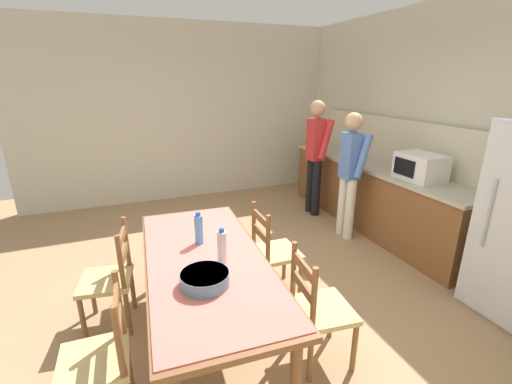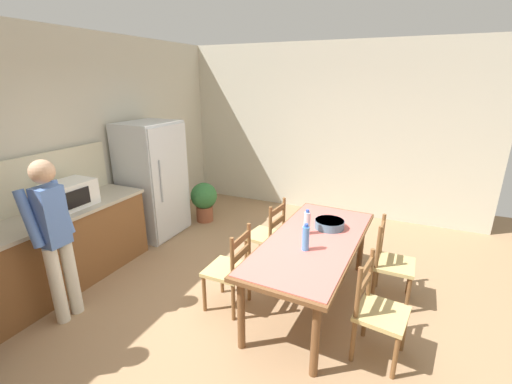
{
  "view_description": "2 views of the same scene",
  "coord_description": "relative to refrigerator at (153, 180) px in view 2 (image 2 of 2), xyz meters",
  "views": [
    {
      "loc": [
        2.68,
        -0.97,
        2.04
      ],
      "look_at": [
        0.02,
        0.08,
        1.08
      ],
      "focal_mm": 24.0,
      "sensor_mm": 36.0,
      "label": 1
    },
    {
      "loc": [
        -2.7,
        -1.25,
        2.31
      ],
      "look_at": [
        0.23,
        0.06,
        1.24
      ],
      "focal_mm": 24.0,
      "sensor_mm": 36.0,
      "label": 2
    }
  ],
  "objects": [
    {
      "name": "potted_plant",
      "position": [
        0.7,
        -0.43,
        -0.48
      ],
      "size": [
        0.44,
        0.44,
        0.67
      ],
      "color": "brown",
      "rests_on": "ground"
    },
    {
      "name": "serving_bowl",
      "position": [
        -0.4,
        -2.77,
        -0.06
      ],
      "size": [
        0.32,
        0.32,
        0.09
      ],
      "color": "slate",
      "rests_on": "dining_table"
    },
    {
      "name": "person_at_counter",
      "position": [
        -1.98,
        -0.5,
        0.06
      ],
      "size": [
        0.41,
        0.28,
        1.64
      ],
      "rotation": [
        0.0,
        0.0,
        1.57
      ],
      "color": "silver",
      "rests_on": "ground"
    },
    {
      "name": "refrigerator",
      "position": [
        0.0,
        0.0,
        0.0
      ],
      "size": [
        0.84,
        0.73,
        1.72
      ],
      "color": "silver",
      "rests_on": "ground"
    },
    {
      "name": "chair_side_far_left",
      "position": [
        -1.17,
        -1.93,
        -0.42
      ],
      "size": [
        0.42,
        0.41,
        0.91
      ],
      "rotation": [
        0.0,
        0.0,
        3.13
      ],
      "color": "brown",
      "rests_on": "ground"
    },
    {
      "name": "microwave",
      "position": [
        -1.37,
        0.02,
        0.19
      ],
      "size": [
        0.5,
        0.39,
        0.3
      ],
      "color": "white",
      "rests_on": "kitchen_counter"
    },
    {
      "name": "wall_back",
      "position": [
        -1.17,
        0.47,
        0.59
      ],
      "size": [
        6.52,
        0.12,
        2.9
      ],
      "primitive_type": "cube",
      "color": "beige",
      "rests_on": "ground"
    },
    {
      "name": "bottle_off_centre",
      "position": [
        -0.64,
        -2.58,
        0.01
      ],
      "size": [
        0.07,
        0.07,
        0.27
      ],
      "color": "silver",
      "rests_on": "dining_table"
    },
    {
      "name": "ground_plane",
      "position": [
        -1.17,
        -2.19,
        -0.86
      ],
      "size": [
        8.32,
        8.32,
        0.0
      ],
      "primitive_type": "plane",
      "color": "#9E7A56"
    },
    {
      "name": "bottle_near_centre",
      "position": [
        -1.0,
        -2.67,
        0.01
      ],
      "size": [
        0.07,
        0.07,
        0.27
      ],
      "color": "#4C8ED6",
      "rests_on": "dining_table"
    },
    {
      "name": "chair_side_near_right",
      "position": [
        -0.34,
        -3.43,
        -0.42
      ],
      "size": [
        0.43,
        0.41,
        0.91
      ],
      "rotation": [
        0.0,
        0.0,
        -0.02
      ],
      "color": "brown",
      "rests_on": "ground"
    },
    {
      "name": "dining_table",
      "position": [
        -0.75,
        -2.68,
        -0.19
      ],
      "size": [
        2.06,
        0.98,
        0.75
      ],
      "rotation": [
        0.0,
        0.0,
        -0.05
      ],
      "color": "brown",
      "rests_on": "ground"
    },
    {
      "name": "wall_right",
      "position": [
        2.09,
        -2.19,
        0.59
      ],
      "size": [
        0.12,
        5.2,
        2.9
      ],
      "primitive_type": "cube",
      "color": "beige",
      "rests_on": "ground"
    },
    {
      "name": "kitchen_counter",
      "position": [
        -2.14,
        0.04,
        -0.41
      ],
      "size": [
        3.23,
        0.66,
        0.9
      ],
      "color": "brown",
      "rests_on": "ground"
    },
    {
      "name": "chair_side_far_right",
      "position": [
        -0.26,
        -1.98,
        -0.42
      ],
      "size": [
        0.46,
        0.44,
        0.91
      ],
      "rotation": [
        0.0,
        0.0,
        3.03
      ],
      "color": "brown",
      "rests_on": "ground"
    },
    {
      "name": "chair_side_near_left",
      "position": [
        -1.24,
        -3.39,
        -0.42
      ],
      "size": [
        0.47,
        0.46,
        0.91
      ],
      "rotation": [
        0.0,
        0.0,
        -0.15
      ],
      "color": "brown",
      "rests_on": "ground"
    }
  ]
}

